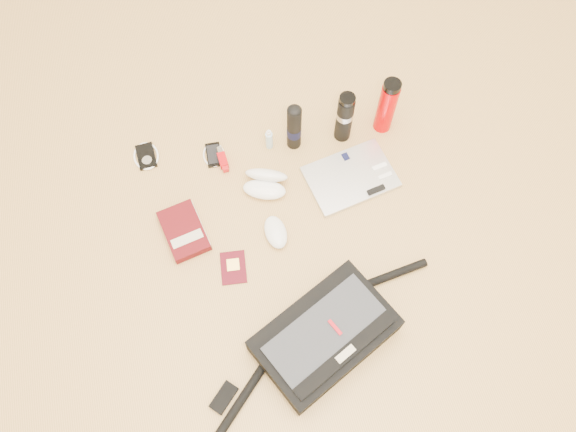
{
  "coord_description": "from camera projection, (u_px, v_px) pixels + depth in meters",
  "views": [
    {
      "loc": [
        -0.24,
        -0.64,
        1.75
      ],
      "look_at": [
        -0.03,
        0.11,
        0.06
      ],
      "focal_mm": 35.0,
      "sensor_mm": 36.0,
      "label": 1
    }
  ],
  "objects": [
    {
      "name": "thermos_red",
      "position": [
        387.0,
        106.0,
        1.96
      ],
      "size": [
        0.08,
        0.08,
        0.25
      ],
      "rotation": [
        0.0,
        0.0,
        0.34
      ],
      "color": "#D20003",
      "rests_on": "ground"
    },
    {
      "name": "ipod",
      "position": [
        146.0,
        156.0,
        2.01
      ],
      "size": [
        0.09,
        0.11,
        0.01
      ],
      "rotation": [
        0.0,
        0.0,
        0.03
      ],
      "color": "black",
      "rests_on": "ground"
    },
    {
      "name": "laptop",
      "position": [
        351.0,
        177.0,
        1.97
      ],
      "size": [
        0.33,
        0.25,
        0.03
      ],
      "rotation": [
        0.0,
        0.0,
        0.15
      ],
      "color": "silver",
      "rests_on": "ground"
    },
    {
      "name": "spray_bottle",
      "position": [
        269.0,
        140.0,
        2.0
      ],
      "size": [
        0.03,
        0.03,
        0.1
      ],
      "rotation": [
        0.0,
        0.0,
        0.31
      ],
      "color": "#B5E0FA",
      "rests_on": "ground"
    },
    {
      "name": "sunglasses_case",
      "position": [
        265.0,
        182.0,
        1.94
      ],
      "size": [
        0.19,
        0.17,
        0.09
      ],
      "rotation": [
        0.0,
        0.0,
        -0.41
      ],
      "color": "white",
      "rests_on": "ground"
    },
    {
      "name": "messenger_bag",
      "position": [
        324.0,
        336.0,
        1.7
      ],
      "size": [
        0.78,
        0.4,
        0.12
      ],
      "rotation": [
        0.0,
        0.0,
        0.41
      ],
      "color": "black",
      "rests_on": "ground"
    },
    {
      "name": "passport",
      "position": [
        233.0,
        267.0,
        1.84
      ],
      "size": [
        0.1,
        0.12,
        0.01
      ],
      "rotation": [
        0.0,
        0.0,
        -0.14
      ],
      "color": "#490611",
      "rests_on": "ground"
    },
    {
      "name": "inhaler",
      "position": [
        223.0,
        159.0,
        2.0
      ],
      "size": [
        0.03,
        0.1,
        0.03
      ],
      "rotation": [
        0.0,
        0.0,
        0.04
      ],
      "color": "#B40A0E",
      "rests_on": "ground"
    },
    {
      "name": "thermos_black",
      "position": [
        345.0,
        117.0,
        1.95
      ],
      "size": [
        0.07,
        0.07,
        0.23
      ],
      "rotation": [
        0.0,
        0.0,
        -0.31
      ],
      "color": "black",
      "rests_on": "ground"
    },
    {
      "name": "aerosol_can",
      "position": [
        294.0,
        127.0,
        1.94
      ],
      "size": [
        0.05,
        0.05,
        0.22
      ],
      "rotation": [
        0.0,
        0.0,
        0.05
      ],
      "color": "black",
      "rests_on": "ground"
    },
    {
      "name": "book",
      "position": [
        184.0,
        231.0,
        1.88
      ],
      "size": [
        0.16,
        0.21,
        0.04
      ],
      "rotation": [
        0.0,
        0.0,
        0.17
      ],
      "color": "#4B090D",
      "rests_on": "ground"
    },
    {
      "name": "mouse",
      "position": [
        276.0,
        232.0,
        1.87
      ],
      "size": [
        0.08,
        0.13,
        0.04
      ],
      "rotation": [
        0.0,
        0.0,
        0.03
      ],
      "color": "white",
      "rests_on": "ground"
    },
    {
      "name": "phone",
      "position": [
        214.0,
        155.0,
        2.02
      ],
      "size": [
        0.09,
        0.1,
        0.01
      ],
      "rotation": [
        0.0,
        0.0,
        -0.08
      ],
      "color": "black",
      "rests_on": "ground"
    },
    {
      "name": "ground",
      "position": [
        306.0,
        250.0,
        1.87
      ],
      "size": [
        4.0,
        4.0,
        0.0
      ],
      "primitive_type": "plane",
      "color": "tan",
      "rests_on": "ground"
    }
  ]
}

